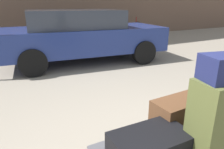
{
  "coord_description": "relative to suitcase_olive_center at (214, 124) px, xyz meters",
  "views": [
    {
      "loc": [
        -1.22,
        -1.06,
        1.56
      ],
      "look_at": [
        0.0,
        1.2,
        0.69
      ],
      "focal_mm": 33.24,
      "sensor_mm": 36.0,
      "label": 1
    }
  ],
  "objects": [
    {
      "name": "suitcase_black_rear_right",
      "position": [
        -0.43,
        0.22,
        -0.22
      ],
      "size": [
        0.63,
        0.39,
        0.27
      ],
      "primitive_type": "cube",
      "rotation": [
        0.0,
        0.0,
        -0.02
      ],
      "color": "black",
      "rests_on": "luggage_cart"
    },
    {
      "name": "bicycle_leaning",
      "position": [
        4.35,
        8.03,
        -0.32
      ],
      "size": [
        1.76,
        0.09,
        0.96
      ],
      "color": "black",
      "rests_on": "ground_plane"
    },
    {
      "name": "suitcase_olive_center",
      "position": [
        0.0,
        0.0,
        0.0
      ],
      "size": [
        0.38,
        0.29,
        0.71
      ],
      "primitive_type": "cube",
      "rotation": [
        0.0,
        0.0,
        -0.08
      ],
      "color": "#4C5128",
      "rests_on": "luggage_cart"
    },
    {
      "name": "bollard_kerb_mid",
      "position": [
        3.83,
        6.02,
        -0.32
      ],
      "size": [
        0.23,
        0.23,
        0.75
      ],
      "primitive_type": "cylinder",
      "color": "#72665B",
      "rests_on": "ground_plane"
    },
    {
      "name": "duffel_bag_brown_front_left",
      "position": [
        0.13,
        0.43,
        -0.18
      ],
      "size": [
        0.64,
        0.3,
        0.36
      ],
      "primitive_type": "cube",
      "rotation": [
        0.0,
        0.0,
        0.03
      ],
      "color": "#51331E",
      "rests_on": "luggage_cart"
    },
    {
      "name": "parked_car",
      "position": [
        0.66,
        4.63,
        0.07
      ],
      "size": [
        4.48,
        2.31,
        1.42
      ],
      "color": "navy",
      "rests_on": "ground_plane"
    },
    {
      "name": "bollard_kerb_near",
      "position": [
        2.5,
        6.02,
        -0.32
      ],
      "size": [
        0.23,
        0.23,
        0.75
      ],
      "primitive_type": "cylinder",
      "color": "#72665B",
      "rests_on": "ground_plane"
    }
  ]
}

